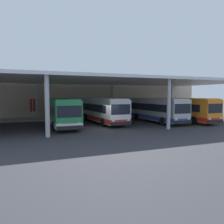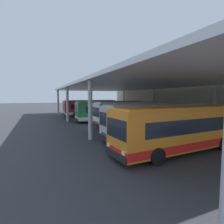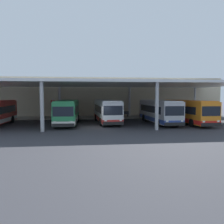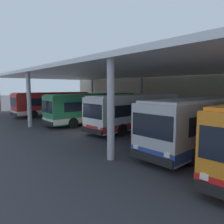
# 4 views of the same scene
# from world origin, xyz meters

# --- Properties ---
(ground_plane) EXTENTS (200.00, 200.00, 0.00)m
(ground_plane) POSITION_xyz_m (0.00, 0.00, 0.00)
(ground_plane) COLOR #333338
(platform_kerb) EXTENTS (42.00, 4.50, 0.18)m
(platform_kerb) POSITION_xyz_m (0.00, 11.75, 0.09)
(platform_kerb) COLOR gray
(platform_kerb) RESTS_ON ground
(station_building_facade) EXTENTS (48.00, 1.60, 7.09)m
(station_building_facade) POSITION_xyz_m (0.00, 15.00, 3.54)
(station_building_facade) COLOR #C1B293
(station_building_facade) RESTS_ON ground
(canopy_shelter) EXTENTS (40.00, 17.00, 5.55)m
(canopy_shelter) POSITION_xyz_m (0.00, 5.50, 5.31)
(canopy_shelter) COLOR silver
(canopy_shelter) RESTS_ON ground
(bus_nearest_bay) EXTENTS (2.84, 10.57, 3.17)m
(bus_nearest_bay) POSITION_xyz_m (-13.00, 3.08, 1.66)
(bus_nearest_bay) COLOR red
(bus_nearest_bay) RESTS_ON ground
(bus_second_bay) EXTENTS (2.81, 10.56, 3.17)m
(bus_second_bay) POSITION_xyz_m (-4.05, 3.62, 1.66)
(bus_second_bay) COLOR #28844C
(bus_second_bay) RESTS_ON ground
(bus_middle_bay) EXTENTS (3.13, 10.65, 3.17)m
(bus_middle_bay) POSITION_xyz_m (1.25, 4.70, 1.66)
(bus_middle_bay) COLOR white
(bus_middle_bay) RESTS_ON ground
(bus_far_bay) EXTENTS (2.97, 10.61, 3.17)m
(bus_far_bay) POSITION_xyz_m (8.27, 3.23, 1.66)
(bus_far_bay) COLOR #B7B7BC
(bus_far_bay) RESTS_ON ground
(bus_departing) EXTENTS (3.17, 10.66, 3.17)m
(bus_departing) POSITION_xyz_m (12.04, 2.36, 1.66)
(bus_departing) COLOR orange
(bus_departing) RESTS_ON ground
(bench_waiting) EXTENTS (1.80, 0.45, 0.92)m
(bench_waiting) POSITION_xyz_m (4.84, 11.82, 0.66)
(bench_waiting) COLOR #383D47
(bench_waiting) RESTS_ON platform_kerb
(trash_bin) EXTENTS (0.52, 0.52, 0.98)m
(trash_bin) POSITION_xyz_m (7.79, 11.41, 0.68)
(trash_bin) COLOR maroon
(trash_bin) RESTS_ON platform_kerb
(banner_sign) EXTENTS (0.70, 0.12, 3.20)m
(banner_sign) POSITION_xyz_m (-6.96, 10.94, 1.98)
(banner_sign) COLOR #B2B2B7
(banner_sign) RESTS_ON platform_kerb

